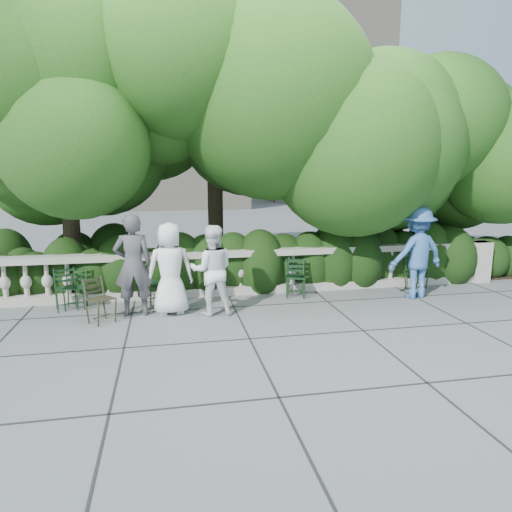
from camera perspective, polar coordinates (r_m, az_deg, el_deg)
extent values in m
plane|color=#595C62|center=(8.64, 1.29, -7.76)|extent=(90.00, 90.00, 0.00)
cube|color=#9E998E|center=(10.31, -0.86, -4.15)|extent=(12.00, 0.32, 0.18)
cube|color=#9E998E|center=(10.12, -0.87, 0.45)|extent=(12.00, 0.36, 0.14)
cube|color=#9E998E|center=(12.58, 26.02, -0.61)|extent=(0.44, 0.44, 1.00)
cylinder|color=#3F3023|center=(11.70, -22.08, 3.39)|extent=(0.40, 0.40, 2.80)
ellipsoid|color=#183C10|center=(11.22, -23.35, 14.70)|extent=(5.28, 5.28, 3.96)
cylinder|color=#3F3023|center=(12.11, -5.09, 5.79)|extent=(0.40, 0.40, 3.40)
ellipsoid|color=#183C10|center=(11.67, -5.04, 19.09)|extent=(6.24, 6.24, 4.68)
cylinder|color=#3F3023|center=(12.33, 11.74, 4.77)|extent=(0.40, 0.40, 3.00)
ellipsoid|color=#183C10|center=(11.90, 13.09, 16.18)|extent=(5.52, 5.52, 4.14)
cylinder|color=#3F3023|center=(14.20, 22.18, 4.16)|extent=(0.40, 0.40, 2.60)
ellipsoid|color=#183C10|center=(13.81, 23.73, 12.62)|extent=(4.80, 4.80, 3.60)
cube|color=#A09684|center=(44.33, 8.52, 28.11)|extent=(10.00, 8.00, 32.00)
imported|color=white|center=(8.83, -10.68, -1.57)|extent=(0.90, 0.61, 1.78)
imported|color=#434248|center=(8.88, -15.10, -1.12)|extent=(0.72, 0.47, 1.95)
imported|color=white|center=(8.70, -5.52, -1.78)|extent=(0.88, 0.71, 1.73)
imported|color=#3864A8|center=(10.37, 19.45, 0.38)|extent=(1.37, 0.91, 1.97)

